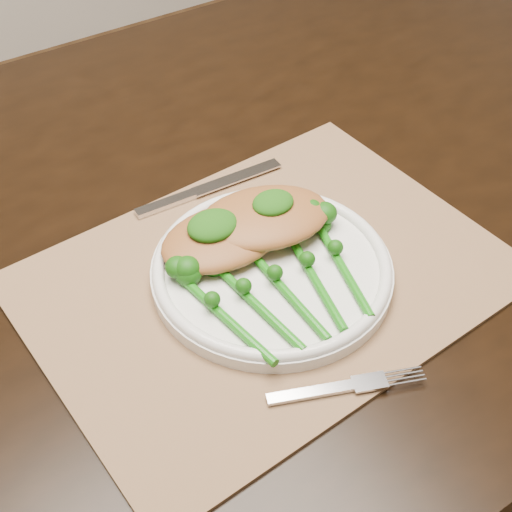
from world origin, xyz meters
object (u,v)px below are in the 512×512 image
dining_table (217,392)px  chicken_fillet_left (223,237)px  placemat (267,278)px  dinner_plate (272,268)px  broccolini_bundle (286,292)px

dining_table → chicken_fillet_left: 0.42m
chicken_fillet_left → placemat: bearing=-63.8°
dinner_plate → broccolini_bundle: bearing=-105.2°
placemat → chicken_fillet_left: size_ratio=3.50×
dining_table → broccolini_bundle: 0.44m
placemat → broccolini_bundle: broccolini_bundle is taller
dinner_plate → placemat: bearing=147.4°
dining_table → chicken_fillet_left: chicken_fillet_left is taller
placemat → chicken_fillet_left: bearing=111.1°
dining_table → broccolini_bundle: size_ratio=8.63×
placemat → broccolini_bundle: 0.05m
chicken_fillet_left → broccolini_bundle: (0.02, -0.09, -0.01)m
placemat → dinner_plate: bearing=-35.7°
dinner_plate → broccolini_bundle: size_ratio=1.35×
dining_table → placemat: bearing=-91.4°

